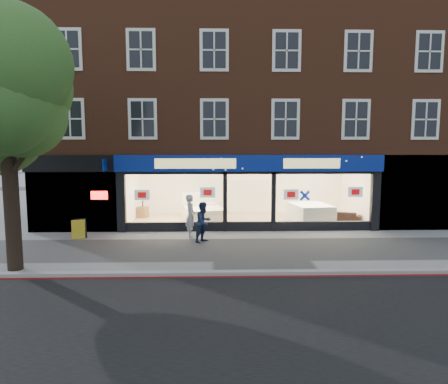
{
  "coord_description": "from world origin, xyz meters",
  "views": [
    {
      "loc": [
        -1.57,
        -13.99,
        3.68
      ],
      "look_at": [
        -1.11,
        2.5,
        1.77
      ],
      "focal_mm": 32.0,
      "sensor_mm": 36.0,
      "label": 1
    }
  ],
  "objects_px": {
    "display_bed": "(204,213)",
    "a_board": "(79,229)",
    "mattress_stack": "(311,213)",
    "pedestrian_grey": "(191,216)",
    "pedestrian_blue": "(204,222)",
    "sofa": "(342,216)"
  },
  "relations": [
    {
      "from": "display_bed",
      "to": "mattress_stack",
      "type": "relative_size",
      "value": 1.09
    },
    {
      "from": "a_board",
      "to": "pedestrian_blue",
      "type": "distance_m",
      "value": 5.03
    },
    {
      "from": "pedestrian_grey",
      "to": "pedestrian_blue",
      "type": "relative_size",
      "value": 1.11
    },
    {
      "from": "pedestrian_grey",
      "to": "pedestrian_blue",
      "type": "bearing_deg",
      "value": -159.43
    },
    {
      "from": "a_board",
      "to": "pedestrian_blue",
      "type": "height_order",
      "value": "pedestrian_blue"
    },
    {
      "from": "mattress_stack",
      "to": "a_board",
      "type": "distance_m",
      "value": 10.42
    },
    {
      "from": "display_bed",
      "to": "sofa",
      "type": "relative_size",
      "value": 1.49
    },
    {
      "from": "display_bed",
      "to": "a_board",
      "type": "xyz_separation_m",
      "value": [
        -4.87,
        -3.38,
        -0.05
      ]
    },
    {
      "from": "mattress_stack",
      "to": "pedestrian_grey",
      "type": "relative_size",
      "value": 1.34
    },
    {
      "from": "sofa",
      "to": "pedestrian_blue",
      "type": "bearing_deg",
      "value": 51.81
    },
    {
      "from": "mattress_stack",
      "to": "pedestrian_grey",
      "type": "distance_m",
      "value": 6.23
    },
    {
      "from": "display_bed",
      "to": "mattress_stack",
      "type": "bearing_deg",
      "value": -17.64
    },
    {
      "from": "mattress_stack",
      "to": "sofa",
      "type": "relative_size",
      "value": 1.36
    },
    {
      "from": "mattress_stack",
      "to": "a_board",
      "type": "relative_size",
      "value": 2.9
    },
    {
      "from": "display_bed",
      "to": "a_board",
      "type": "height_order",
      "value": "display_bed"
    },
    {
      "from": "sofa",
      "to": "pedestrian_grey",
      "type": "height_order",
      "value": "pedestrian_grey"
    },
    {
      "from": "sofa",
      "to": "pedestrian_blue",
      "type": "xyz_separation_m",
      "value": [
        -6.53,
        -3.49,
        0.43
      ]
    },
    {
      "from": "pedestrian_grey",
      "to": "mattress_stack",
      "type": "bearing_deg",
      "value": -76.17
    },
    {
      "from": "pedestrian_blue",
      "to": "mattress_stack",
      "type": "bearing_deg",
      "value": -16.42
    },
    {
      "from": "sofa",
      "to": "a_board",
      "type": "distance_m",
      "value": 11.85
    },
    {
      "from": "mattress_stack",
      "to": "sofa",
      "type": "distance_m",
      "value": 1.51
    },
    {
      "from": "pedestrian_blue",
      "to": "display_bed",
      "type": "bearing_deg",
      "value": 39.49
    }
  ]
}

